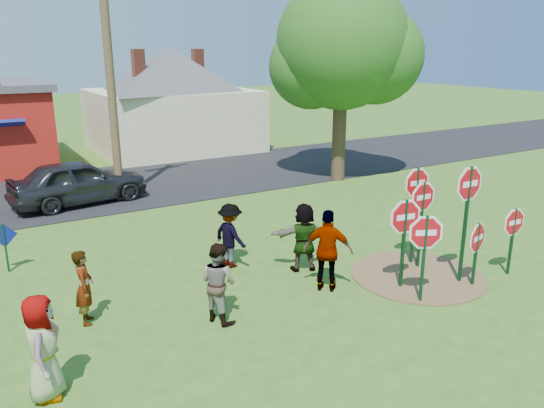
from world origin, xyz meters
The scene contains 21 objects.
ground centered at (0.00, 0.00, 0.00)m, with size 120.00×120.00×0.00m, color #345D1A.
road centered at (0.00, 11.50, 0.02)m, with size 120.00×7.50×0.04m, color black.
dirt_patch centered at (4.50, -1.00, 0.01)m, with size 3.20×3.20×0.03m, color brown.
cream_house centered at (5.50, 18.00, 2.92)m, with size 9.40×9.40×6.50m.
stop_sign_a centered at (3.56, -2.00, 1.44)m, with size 0.92×0.47×2.11m.
stop_sign_b centered at (4.95, -0.33, 1.92)m, with size 1.03×0.08×2.66m.
stop_sign_c centered at (5.11, -1.75, 2.08)m, with size 1.10×0.07×2.96m.
stop_sign_d centered at (4.90, -0.60, 1.68)m, with size 1.02×0.07×2.36m.
stop_sign_e centered at (5.21, -2.04, 1.08)m, with size 0.95×0.25×1.66m.
stop_sign_f centered at (6.50, -2.05, 1.24)m, with size 0.93×0.06×1.81m.
stop_sign_g centered at (3.70, -1.24, 1.54)m, with size 1.08×0.19×2.26m.
blue_diamond_d centered at (-4.03, 4.42, 0.79)m, with size 0.62×0.06×1.27m.
person_a centered at (-4.00, -1.33, 0.88)m, with size 0.86×0.56×1.76m, color #445691.
person_b centered at (-2.92, 0.80, 0.78)m, with size 0.57×0.37×1.56m, color #227064.
person_c centered at (-0.58, -0.48, 0.83)m, with size 0.81×0.63×1.67m, color brown.
person_d centered at (0.88, 1.89, 0.83)m, with size 1.07×0.61×1.65m, color #37383D.
person_e centered at (2.15, -0.48, 0.96)m, with size 1.12×0.47×1.91m, color #482C58.
person_f centered at (2.33, 0.75, 0.87)m, with size 1.61×0.51×1.74m, color #19502B.
suv centered at (-1.21, 9.65, 0.83)m, with size 1.87×4.65×1.58m, color #313036.
utility_pole centered at (0.14, 9.43, 5.00)m, with size 2.30×0.57×9.51m.
leafy_tree centered at (9.05, 7.88, 5.25)m, with size 5.73×5.23×8.15m.
Camera 1 is at (-4.66, -9.39, 5.35)m, focal length 35.00 mm.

